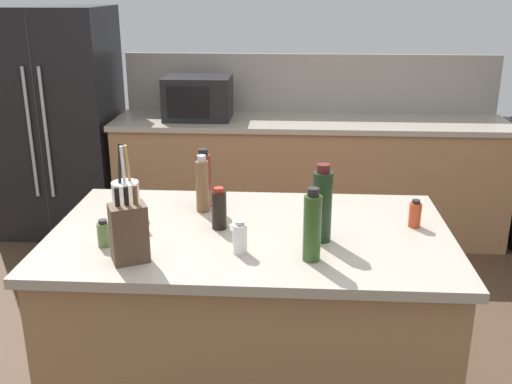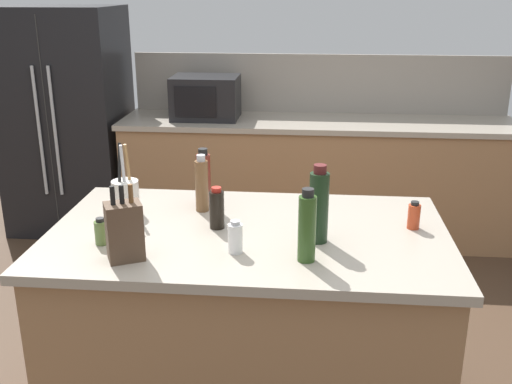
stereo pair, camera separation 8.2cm
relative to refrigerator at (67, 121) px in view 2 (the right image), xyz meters
The scene contains 15 objects.
back_counter_run 2.04m from the refrigerator, ahead, with size 3.00×0.66×0.94m.
wall_backsplash 2.03m from the refrigerator, ahead, with size 2.96×0.03×0.46m, color gray.
kitchen_island 2.85m from the refrigerator, 53.02° to the right, with size 1.66×0.98×0.94m.
refrigerator is the anchor object (origin of this frame).
microwave 1.16m from the refrigerator, ahead, with size 0.50×0.39×0.32m.
knife_block 2.86m from the refrigerator, 63.66° to the right, with size 0.16×0.15×0.29m.
utensil_crock 2.38m from the refrigerator, 61.68° to the right, with size 0.12×0.12×0.32m.
soy_sauce_bottle 2.73m from the refrigerator, 55.03° to the right, with size 0.06×0.06×0.18m.
wine_bottle 3.07m from the refrigerator, 49.63° to the right, with size 0.08×0.08×0.32m.
vinegar_bottle 2.45m from the refrigerator, 53.36° to the right, with size 0.07×0.07×0.27m.
spice_jar_oregano 2.69m from the refrigerator, 65.11° to the right, with size 0.05×0.05×0.11m.
spice_jar_paprika 3.22m from the refrigerator, 42.19° to the right, with size 0.05×0.05×0.12m.
olive_oil_bottle 3.18m from the refrigerator, 52.37° to the right, with size 0.07×0.07×0.28m.
pepper_grinder 2.51m from the refrigerator, 54.28° to the right, with size 0.06×0.06×0.26m.
salt_shaker 2.98m from the refrigerator, 55.95° to the right, with size 0.06×0.06×0.13m.
Camera 2 is at (0.25, -2.29, 1.91)m, focal length 42.00 mm.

